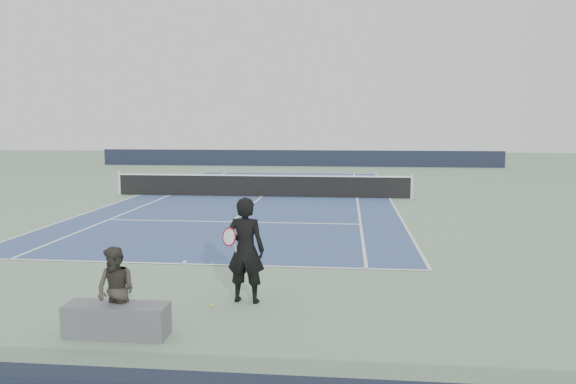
# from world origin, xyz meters

# --- Properties ---
(ground) EXTENTS (80.00, 80.00, 0.00)m
(ground) POSITION_xyz_m (0.00, 0.00, 0.00)
(ground) COLOR gray
(court_surface) EXTENTS (10.97, 23.77, 0.01)m
(court_surface) POSITION_xyz_m (0.00, 0.00, 0.01)
(court_surface) COLOR #365080
(court_surface) RESTS_ON ground
(tennis_net) EXTENTS (12.90, 0.10, 1.07)m
(tennis_net) POSITION_xyz_m (0.00, 0.00, 0.50)
(tennis_net) COLOR silver
(tennis_net) RESTS_ON ground
(windscreen_far) EXTENTS (30.00, 0.25, 1.20)m
(windscreen_far) POSITION_xyz_m (0.00, 17.88, 0.60)
(windscreen_far) COLOR black
(windscreen_far) RESTS_ON ground
(tennis_player) EXTENTS (0.83, 0.59, 1.88)m
(tennis_player) POSITION_xyz_m (1.90, -14.36, 0.94)
(tennis_player) COLOR black
(tennis_player) RESTS_ON ground
(tennis_ball) EXTENTS (0.07, 0.07, 0.07)m
(tennis_ball) POSITION_xyz_m (1.37, -14.72, 0.03)
(tennis_ball) COLOR #B9DA2C
(tennis_ball) RESTS_ON ground
(spectator_bench) EXTENTS (1.60, 0.94, 1.35)m
(spectator_bench) POSITION_xyz_m (0.29, -16.16, 0.48)
(spectator_bench) COLOR #5C5C61
(spectator_bench) RESTS_ON ground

